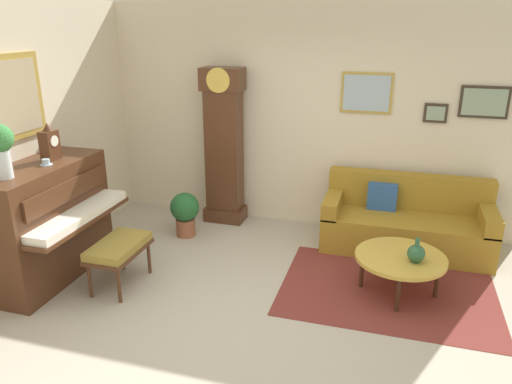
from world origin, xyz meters
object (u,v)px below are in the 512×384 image
Objects in this scene: piano at (47,222)px; potted_plant at (185,211)px; coffee_table at (400,258)px; green_jug at (416,253)px; mantel_clock at (50,143)px; grandfather_clock at (224,151)px; couch at (406,223)px; teacup at (46,163)px; piano_bench at (119,249)px.

piano is 2.57× the size of potted_plant.
coffee_table is 0.20m from green_jug.
mantel_clock is 1.58× the size of green_jug.
couch is at bearing -4.81° from grandfather_clock.
teacup reaches higher than piano.
piano_bench is at bearing -168.85° from green_jug.
grandfather_clock is at bearing 54.56° from mantel_clock.
potted_plant reaches higher than piano_bench.
piano is 3.70m from green_jug.
piano is 2.06× the size of piano_bench.
piano_bench is 2.05m from grandfather_clock.
grandfather_clock is at bearing 175.19° from couch.
couch is 16.38× the size of teacup.
potted_plant is at bearing 164.80° from green_jug.
mantel_clock is at bearing -156.61° from couch.
coffee_table is at bearing -14.21° from potted_plant.
potted_plant is (-2.59, 0.66, -0.05)m from coffee_table.
piano is at bearing -153.84° from couch.
green_jug is (0.13, -0.08, 0.12)m from coffee_table.
couch is at bearing 26.25° from teacup.
teacup is 3.70m from green_jug.
teacup is 1.81m from potted_plant.
potted_plant is (0.86, 1.30, -0.92)m from teacup.
grandfather_clock is 17.50× the size of teacup.
grandfather_clock is at bearing 150.74° from coffee_table.
piano_bench is 0.80× the size of coffee_table.
mantel_clock is (-3.57, -1.54, 1.08)m from couch.
piano is 0.71× the size of grandfather_clock.
couch is at bearing 26.16° from piano.
piano is 1.65m from potted_plant.
piano_bench is 1.25× the size of potted_plant.
piano_bench is 2.91m from green_jug.
couch is at bearing 23.39° from mantel_clock.
mantel_clock is 3.28× the size of teacup.
coffee_table is at bearing -92.74° from couch.
teacup is at bearing -121.23° from grandfather_clock.
coffee_table is 3.69m from mantel_clock.
potted_plant is (-2.72, 0.74, -0.17)m from green_jug.
couch reaches higher than piano_bench.
mantel_clock reaches higher than piano.
green_jug is (3.65, 0.59, -0.13)m from piano.
teacup is (-3.50, -1.72, 0.93)m from couch.
grandfather_clock is 2.81m from green_jug.
couch is 3.39× the size of potted_plant.
couch is 2.67m from potted_plant.
piano_bench is at bearing -0.31° from teacup.
mantel_clock is 1.81m from potted_plant.
piano is at bearing -122.46° from grandfather_clock.
piano is 0.80m from mantel_clock.
green_jug reaches higher than potted_plant.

